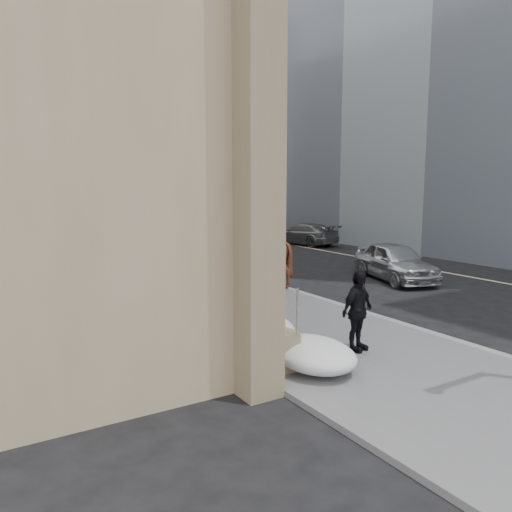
# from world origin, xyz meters

# --- Properties ---
(ground) EXTENTS (140.00, 140.00, 0.00)m
(ground) POSITION_xyz_m (0.00, 0.00, 0.00)
(ground) COLOR black
(ground) RESTS_ON ground
(sidewalk) EXTENTS (5.00, 80.00, 0.12)m
(sidewalk) POSITION_xyz_m (0.00, 10.00, 0.06)
(sidewalk) COLOR #59595C
(sidewalk) RESTS_ON ground
(curb) EXTENTS (0.24, 80.00, 0.12)m
(curb) POSITION_xyz_m (2.62, 10.00, 0.06)
(curb) COLOR slate
(curb) RESTS_ON ground
(lane_line) EXTENTS (0.15, 70.00, 0.01)m
(lane_line) POSITION_xyz_m (10.50, 10.00, 0.01)
(lane_line) COLOR #BFB78C
(lane_line) RESTS_ON ground
(far_podium) EXTENTS (2.00, 80.00, 4.00)m
(far_podium) POSITION_xyz_m (15.50, 10.00, 2.00)
(far_podium) COLOR #73664A
(far_podium) RESTS_ON ground
(bg_building_mid) EXTENTS (30.00, 12.00, 28.00)m
(bg_building_mid) POSITION_xyz_m (4.00, 60.00, 14.00)
(bg_building_mid) COLOR slate
(bg_building_mid) RESTS_ON ground
(streetlight_mid) EXTENTS (1.71, 0.24, 8.00)m
(streetlight_mid) POSITION_xyz_m (2.74, 14.00, 4.58)
(streetlight_mid) COLOR #2D2D30
(streetlight_mid) RESTS_ON ground
(streetlight_far) EXTENTS (1.71, 0.24, 8.00)m
(streetlight_far) POSITION_xyz_m (2.74, 34.00, 4.58)
(streetlight_far) COLOR #2D2D30
(streetlight_far) RESTS_ON ground
(traffic_signal) EXTENTS (4.10, 0.22, 6.00)m
(traffic_signal) POSITION_xyz_m (2.07, 22.00, 4.00)
(traffic_signal) COLOR #2D2D30
(traffic_signal) RESTS_ON ground
(snow_bank) EXTENTS (1.70, 18.10, 0.76)m
(snow_bank) POSITION_xyz_m (-1.42, 8.11, 0.47)
(snow_bank) COLOR silver
(snow_bank) RESTS_ON sidewalk
(mounted_horse_left) EXTENTS (1.99, 2.96, 2.80)m
(mounted_horse_left) POSITION_xyz_m (-0.36, 2.70, 1.31)
(mounted_horse_left) COLOR #4C2A16
(mounted_horse_left) RESTS_ON sidewalk
(mounted_horse_right) EXTENTS (2.00, 2.20, 2.78)m
(mounted_horse_right) POSITION_xyz_m (1.93, 5.51, 1.33)
(mounted_horse_right) COLOR #3F1F12
(mounted_horse_right) RESTS_ON sidewalk
(pedestrian) EXTENTS (1.12, 0.68, 1.79)m
(pedestrian) POSITION_xyz_m (0.09, -1.64, 1.01)
(pedestrian) COLOR black
(pedestrian) RESTS_ON sidewalk
(car_silver) EXTENTS (2.98, 4.69, 1.49)m
(car_silver) POSITION_xyz_m (7.36, 4.06, 0.74)
(car_silver) COLOR #B5B8BE
(car_silver) RESTS_ON ground
(car_grey) EXTENTS (2.81, 4.92, 1.34)m
(car_grey) POSITION_xyz_m (11.20, 15.13, 0.67)
(car_grey) COLOR #595C61
(car_grey) RESTS_ON ground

